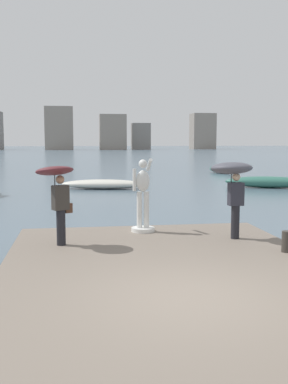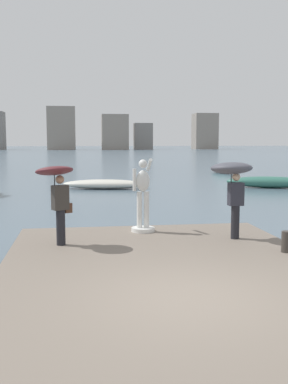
% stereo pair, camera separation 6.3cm
% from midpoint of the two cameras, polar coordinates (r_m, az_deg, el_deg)
% --- Properties ---
extents(ground_plane, '(400.00, 400.00, 0.00)m').
position_cam_midpoint_polar(ground_plane, '(47.21, -5.99, 2.85)').
color(ground_plane, slate).
extents(pier, '(6.87, 9.35, 0.40)m').
position_cam_midpoint_polar(pier, '(9.36, 3.38, -10.73)').
color(pier, slate).
rests_on(pier, ground).
extents(statue_white_figure, '(0.66, 0.89, 2.08)m').
position_cam_midpoint_polar(statue_white_figure, '(12.78, -0.00, -0.97)').
color(statue_white_figure, white).
rests_on(statue_white_figure, pier).
extents(onlooker_left, '(1.24, 1.24, 2.01)m').
position_cam_midpoint_polar(onlooker_left, '(11.23, -10.73, 0.81)').
color(onlooker_left, black).
rests_on(onlooker_left, pier).
extents(onlooker_right, '(1.13, 1.15, 2.04)m').
position_cam_midpoint_polar(onlooker_right, '(12.00, 11.19, 1.94)').
color(onlooker_right, black).
rests_on(onlooker_right, pier).
extents(mooring_bollard, '(0.22, 0.22, 0.49)m').
position_cam_midpoint_polar(mooring_bollard, '(11.04, 17.58, -5.97)').
color(mooring_bollard, '#38332D').
rests_on(mooring_bollard, pier).
extents(boat_near, '(5.49, 3.06, 0.72)m').
position_cam_midpoint_polar(boat_near, '(29.65, 15.66, 1.20)').
color(boat_near, '#336B5B').
rests_on(boat_near, ground).
extents(boat_mid, '(2.23, 3.53, 0.74)m').
position_cam_midpoint_polar(boat_mid, '(41.85, 9.97, 2.83)').
color(boat_mid, '#336B5B').
rests_on(boat_mid, ground).
extents(boat_far, '(5.34, 2.31, 0.58)m').
position_cam_midpoint_polar(boat_far, '(28.10, -4.89, 0.99)').
color(boat_far, silver).
rests_on(boat_far, ground).
extents(distant_skyline, '(90.88, 12.29, 13.69)m').
position_cam_midpoint_polar(distant_skyline, '(150.31, -7.64, 7.58)').
color(distant_skyline, gray).
rests_on(distant_skyline, ground).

